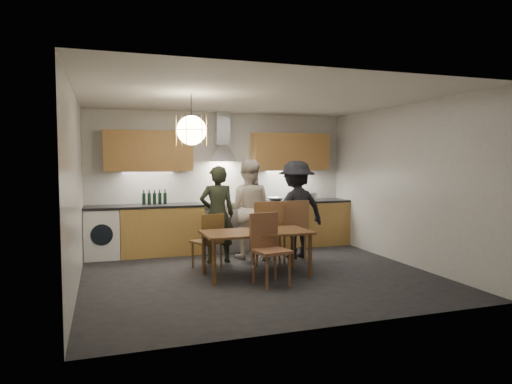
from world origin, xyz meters
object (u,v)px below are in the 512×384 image
object	(u,v)px
person_right	(296,209)
mixing_bowl	(275,199)
person_mid	(248,209)
chair_back_left	(210,237)
stock_pot	(312,197)
chair_front	(268,244)
person_left	(217,214)
wine_bottles	(155,197)
dining_table	(256,236)

from	to	relation	value
person_right	mixing_bowl	world-z (taller)	person_right
person_mid	mixing_bowl	bearing A→B (deg)	-112.64
chair_back_left	stock_pot	distance (m)	2.80
person_mid	chair_front	bearing A→B (deg)	104.92
stock_pot	person_left	bearing A→B (deg)	-156.60
person_right	chair_front	bearing A→B (deg)	43.86
chair_front	wine_bottles	distance (m)	2.88
chair_back_left	person_right	xyz separation A→B (m)	(1.62, 0.37, 0.34)
wine_bottles	person_mid	bearing A→B (deg)	-30.31
person_mid	wine_bottles	world-z (taller)	person_mid
chair_back_left	person_mid	xyz separation A→B (m)	(0.81, 0.61, 0.35)
chair_back_left	wine_bottles	size ratio (longest dim) A/B	1.99
dining_table	wine_bottles	xyz separation A→B (m)	(-1.23, 2.08, 0.45)
mixing_bowl	wine_bottles	xyz separation A→B (m)	(-2.30, 0.09, 0.09)
mixing_bowl	dining_table	bearing A→B (deg)	-118.05
chair_back_left	mixing_bowl	bearing A→B (deg)	-160.52
stock_pot	wine_bottles	xyz separation A→B (m)	(-3.07, 0.10, 0.06)
mixing_bowl	stock_pot	xyz separation A→B (m)	(0.77, -0.02, 0.03)
chair_back_left	person_left	world-z (taller)	person_left
dining_table	person_left	distance (m)	1.12
dining_table	mixing_bowl	xyz separation A→B (m)	(1.07, 2.00, 0.35)
chair_front	mixing_bowl	xyz separation A→B (m)	(1.06, 2.47, 0.38)
mixing_bowl	stock_pot	world-z (taller)	stock_pot
chair_front	wine_bottles	world-z (taller)	wine_bottles
chair_back_left	mixing_bowl	xyz separation A→B (m)	(1.62, 1.39, 0.44)
dining_table	wine_bottles	size ratio (longest dim) A/B	3.58
wine_bottles	mixing_bowl	bearing A→B (deg)	-2.14
person_left	wine_bottles	size ratio (longest dim) A/B	3.66
person_mid	person_right	distance (m)	0.84
chair_back_left	chair_front	bearing A→B (deg)	96.74
dining_table	chair_back_left	bearing A→B (deg)	132.56
dining_table	person_left	xyz separation A→B (m)	(-0.33, 1.05, 0.22)
person_left	dining_table	bearing A→B (deg)	110.61
chair_back_left	person_mid	size ratio (longest dim) A/B	0.51
mixing_bowl	person_left	bearing A→B (deg)	-145.69
chair_front	person_left	world-z (taller)	person_left
stock_pot	dining_table	bearing A→B (deg)	-132.75
chair_front	person_mid	world-z (taller)	person_mid
dining_table	wine_bottles	bearing A→B (deg)	120.50
person_left	wine_bottles	world-z (taller)	person_left
chair_front	mixing_bowl	world-z (taller)	mixing_bowl
person_right	chair_back_left	bearing A→B (deg)	2.87
chair_back_left	chair_front	size ratio (longest dim) A/B	0.90
chair_back_left	person_mid	bearing A→B (deg)	-164.40
person_left	wine_bottles	xyz separation A→B (m)	(-0.91, 1.04, 0.23)
chair_back_left	mixing_bowl	size ratio (longest dim) A/B	2.77
chair_back_left	stock_pot	xyz separation A→B (m)	(2.39, 1.38, 0.47)
chair_front	person_right	world-z (taller)	person_right
dining_table	chair_front	xyz separation A→B (m)	(0.01, -0.47, -0.03)
person_mid	stock_pot	xyz separation A→B (m)	(1.58, 0.77, 0.12)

